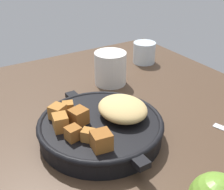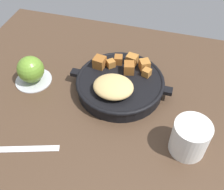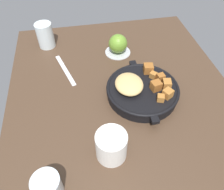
# 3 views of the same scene
# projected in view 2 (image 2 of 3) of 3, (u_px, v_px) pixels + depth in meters

# --- Properties ---
(ground_plane) EXTENTS (0.99, 0.81, 0.02)m
(ground_plane) POSITION_uv_depth(u_px,v_px,m) (108.00, 108.00, 0.76)
(ground_plane) COLOR #473323
(cast_iron_skillet) EXTENTS (0.30, 0.25, 0.08)m
(cast_iron_skillet) POSITION_uv_depth(u_px,v_px,m) (120.00, 83.00, 0.77)
(cast_iron_skillet) COLOR black
(cast_iron_skillet) RESTS_ON ground_plane
(saucer_plate) EXTENTS (0.11, 0.11, 0.01)m
(saucer_plate) POSITION_uv_depth(u_px,v_px,m) (34.00, 80.00, 0.82)
(saucer_plate) COLOR #B7BABF
(saucer_plate) RESTS_ON ground_plane
(red_apple) EXTENTS (0.08, 0.08, 0.08)m
(red_apple) POSITION_uv_depth(u_px,v_px,m) (31.00, 69.00, 0.78)
(red_apple) COLOR olive
(red_apple) RESTS_ON saucer_plate
(butter_knife) EXTENTS (0.19, 0.08, 0.00)m
(butter_knife) POSITION_uv_depth(u_px,v_px,m) (18.00, 149.00, 0.65)
(butter_knife) COLOR silver
(butter_knife) RESTS_ON ground_plane
(ceramic_mug_white) EXTENTS (0.09, 0.09, 0.09)m
(ceramic_mug_white) POSITION_uv_depth(u_px,v_px,m) (190.00, 138.00, 0.62)
(ceramic_mug_white) COLOR silver
(ceramic_mug_white) RESTS_ON ground_plane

